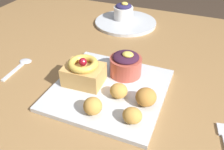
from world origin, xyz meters
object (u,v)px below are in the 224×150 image
(fritter_back, at_px, (146,97))
(back_plate, at_px, (126,22))
(fritter_front, at_px, (132,116))
(fritter_extra, at_px, (93,106))
(cake_slice, at_px, (84,72))
(berry_ramekin, at_px, (126,64))
(front_plate, at_px, (109,89))
(fritter_middle, at_px, (119,91))
(back_ramekin, at_px, (123,11))
(spoon, at_px, (20,66))

(fritter_back, xyz_separation_m, back_plate, (-0.22, 0.46, -0.03))
(fritter_front, distance_m, fritter_extra, 0.09)
(cake_slice, relative_size, berry_ramekin, 1.20)
(front_plate, xyz_separation_m, cake_slice, (-0.07, -0.00, 0.04))
(fritter_middle, distance_m, back_ramekin, 0.50)
(cake_slice, bearing_deg, front_plate, 3.44)
(fritter_front, distance_m, fritter_back, 0.07)
(back_plate, bearing_deg, berry_ramekin, -70.42)
(fritter_middle, bearing_deg, back_ramekin, 108.84)
(fritter_extra, relative_size, back_plate, 0.18)
(fritter_front, height_order, fritter_middle, fritter_middle)
(fritter_extra, height_order, spoon, fritter_extra)
(back_plate, relative_size, back_ramekin, 3.13)
(fritter_extra, distance_m, spoon, 0.32)
(fritter_back, relative_size, fritter_extra, 1.18)
(fritter_extra, bearing_deg, cake_slice, 127.19)
(fritter_front, relative_size, back_ramekin, 0.55)
(fritter_back, bearing_deg, back_ramekin, 116.06)
(fritter_front, bearing_deg, back_plate, 111.16)
(cake_slice, bearing_deg, fritter_front, -27.82)
(back_ramekin, bearing_deg, berry_ramekin, -68.95)
(front_plate, relative_size, back_ramekin, 3.59)
(berry_ramekin, bearing_deg, fritter_extra, -95.51)
(spoon, bearing_deg, front_plate, -94.57)
(fritter_middle, bearing_deg, fritter_front, -49.26)
(fritter_back, distance_m, back_plate, 0.51)
(fritter_front, xyz_separation_m, spoon, (-0.40, 0.10, -0.03))
(fritter_front, bearing_deg, spoon, 166.13)
(back_ramekin, bearing_deg, fritter_back, -63.94)
(front_plate, xyz_separation_m, fritter_front, (0.10, -0.09, 0.02))
(front_plate, relative_size, berry_ramekin, 3.24)
(cake_slice, height_order, back_plate, cake_slice)
(back_plate, bearing_deg, fritter_front, -68.84)
(front_plate, bearing_deg, berry_ramekin, 76.12)
(cake_slice, distance_m, fritter_extra, 0.12)
(back_plate, distance_m, spoon, 0.47)
(cake_slice, height_order, fritter_extra, cake_slice)
(berry_ramekin, xyz_separation_m, fritter_back, (0.09, -0.10, -0.01))
(back_ramekin, bearing_deg, spoon, -111.50)
(fritter_back, bearing_deg, berry_ramekin, 131.37)
(front_plate, xyz_separation_m, back_ramekin, (-0.13, 0.45, 0.04))
(cake_slice, xyz_separation_m, back_ramekin, (-0.05, 0.46, -0.00))
(cake_slice, relative_size, fritter_middle, 2.39)
(cake_slice, distance_m, spoon, 0.23)
(fritter_front, relative_size, fritter_middle, 0.99)
(fritter_middle, relative_size, spoon, 0.36)
(berry_ramekin, bearing_deg, fritter_front, -65.59)
(fritter_middle, bearing_deg, spoon, 174.92)
(cake_slice, distance_m, fritter_middle, 0.11)
(fritter_middle, xyz_separation_m, fritter_back, (0.07, -0.00, 0.00))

